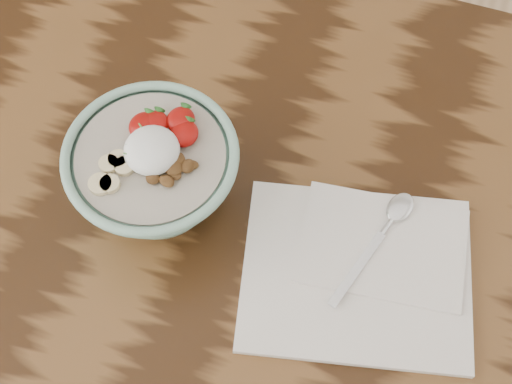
{
  "coord_description": "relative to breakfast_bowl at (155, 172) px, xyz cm",
  "views": [
    {
      "loc": [
        15.2,
        -33.96,
        155.52
      ],
      "look_at": [
        4.08,
        -0.49,
        86.94
      ],
      "focal_mm": 50.0,
      "sensor_mm": 36.0,
      "label": 1
    }
  ],
  "objects": [
    {
      "name": "napkin",
      "position": [
        26.39,
        -1.36,
        -6.25
      ],
      "size": [
        31.05,
        27.08,
        1.66
      ],
      "rotation": [
        0.0,
        0.0,
        0.21
      ],
      "color": "white",
      "rests_on": "table"
    },
    {
      "name": "table",
      "position": [
        8.88,
        -0.66,
        -16.24
      ],
      "size": [
        160.0,
        90.0,
        75.0
      ],
      "color": "black",
      "rests_on": "ground"
    },
    {
      "name": "breakfast_bowl",
      "position": [
        0.0,
        0.0,
        0.0
      ],
      "size": [
        20.28,
        20.28,
        13.9
      ],
      "rotation": [
        0.0,
        0.0,
        -0.43
      ],
      "color": "#88B7A2",
      "rests_on": "table"
    },
    {
      "name": "spoon",
      "position": [
        28.05,
        4.85,
        -4.9
      ],
      "size": [
        7.25,
        17.44,
        0.92
      ],
      "rotation": [
        0.0,
        0.0,
        -0.31
      ],
      "color": "silver",
      "rests_on": "napkin"
    }
  ]
}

